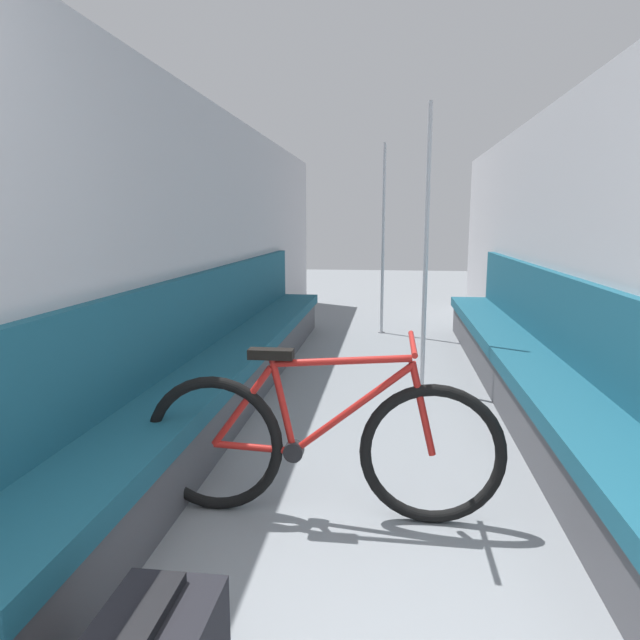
{
  "coord_description": "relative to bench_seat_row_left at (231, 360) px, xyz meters",
  "views": [
    {
      "loc": [
        0.08,
        -0.59,
        1.34
      ],
      "look_at": [
        -0.3,
        2.51,
        0.79
      ],
      "focal_mm": 32.0,
      "sensor_mm": 36.0,
      "label": 1
    }
  ],
  "objects": [
    {
      "name": "wall_left",
      "position": [
        -0.25,
        0.09,
        0.82
      ],
      "size": [
        0.1,
        10.33,
        2.23
      ],
      "primitive_type": "cube",
      "color": "#B2B2B7",
      "rests_on": "ground"
    },
    {
      "name": "wall_right",
      "position": [
        2.45,
        0.09,
        0.82
      ],
      "size": [
        0.1,
        10.33,
        2.23
      ],
      "primitive_type": "cube",
      "color": "#B2B2B7",
      "rests_on": "ground"
    },
    {
      "name": "bench_seat_row_left",
      "position": [
        0.0,
        0.0,
        0.0
      ],
      "size": [
        0.48,
        5.91,
        0.97
      ],
      "color": "#4C4C51",
      "rests_on": "ground"
    },
    {
      "name": "bench_seat_row_right",
      "position": [
        2.19,
        0.0,
        0.0
      ],
      "size": [
        0.48,
        5.91,
        0.97
      ],
      "color": "#4C4C51",
      "rests_on": "ground"
    },
    {
      "name": "bicycle",
      "position": [
        0.88,
        -1.66,
        0.04
      ],
      "size": [
        1.63,
        0.46,
        0.83
      ],
      "rotation": [
        0.0,
        0.0,
        -0.03
      ],
      "color": "black",
      "rests_on": "ground"
    },
    {
      "name": "grab_pole_near",
      "position": [
        1.08,
        2.72,
        0.78
      ],
      "size": [
        0.08,
        0.08,
        2.21
      ],
      "color": "gray",
      "rests_on": "ground"
    },
    {
      "name": "grab_pole_far",
      "position": [
        1.45,
        0.44,
        0.78
      ],
      "size": [
        0.08,
        0.08,
        2.21
      ],
      "color": "gray",
      "rests_on": "ground"
    }
  ]
}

